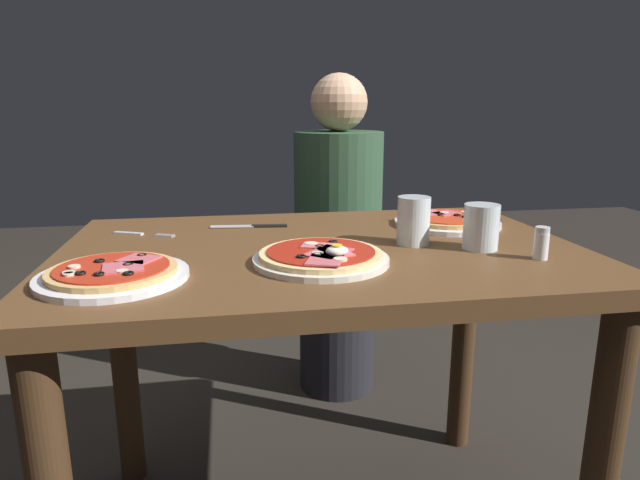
{
  "coord_description": "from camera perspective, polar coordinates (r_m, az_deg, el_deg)",
  "views": [
    {
      "loc": [
        -0.2,
        -1.16,
        1.07
      ],
      "look_at": [
        -0.01,
        -0.07,
        0.8
      ],
      "focal_mm": 30.65,
      "sensor_mm": 36.0,
      "label": 1
    }
  ],
  "objects": [
    {
      "name": "diner_person",
      "position": [
        2.03,
        1.87,
        -0.68
      ],
      "size": [
        0.32,
        0.32,
        1.18
      ],
      "rotation": [
        0.0,
        0.0,
        3.14
      ],
      "color": "black",
      "rests_on": "ground"
    },
    {
      "name": "water_glass_far",
      "position": [
        1.23,
        16.44,
        1.01
      ],
      "size": [
        0.08,
        0.08,
        0.1
      ],
      "color": "silver",
      "rests_on": "dining_table"
    },
    {
      "name": "pizza_foreground",
      "position": [
        1.08,
        0.15,
        -1.76
      ],
      "size": [
        0.27,
        0.27,
        0.05
      ],
      "color": "silver",
      "rests_on": "dining_table"
    },
    {
      "name": "dining_table",
      "position": [
        1.25,
        0.13,
        -6.43
      ],
      "size": [
        1.14,
        0.77,
        0.77
      ],
      "color": "brown",
      "rests_on": "ground"
    },
    {
      "name": "fork",
      "position": [
        1.38,
        -18.39,
        0.6
      ],
      "size": [
        0.15,
        0.08,
        0.0
      ],
      "color": "silver",
      "rests_on": "dining_table"
    },
    {
      "name": "salt_shaker",
      "position": [
        1.19,
        22.1,
        -0.32
      ],
      "size": [
        0.03,
        0.03,
        0.07
      ],
      "color": "white",
      "rests_on": "dining_table"
    },
    {
      "name": "pizza_across_right",
      "position": [
        1.05,
        -20.79,
        -3.3
      ],
      "size": [
        0.27,
        0.27,
        0.03
      ],
      "color": "white",
      "rests_on": "dining_table"
    },
    {
      "name": "knife",
      "position": [
        1.41,
        -6.86,
        1.46
      ],
      "size": [
        0.2,
        0.04,
        0.01
      ],
      "color": "silver",
      "rests_on": "dining_table"
    },
    {
      "name": "pizza_across_left",
      "position": [
        1.46,
        13.11,
        1.96
      ],
      "size": [
        0.27,
        0.27,
        0.03
      ],
      "color": "white",
      "rests_on": "dining_table"
    },
    {
      "name": "water_glass_near",
      "position": [
        1.24,
        9.72,
        1.66
      ],
      "size": [
        0.07,
        0.07,
        0.11
      ],
      "color": "silver",
      "rests_on": "dining_table"
    }
  ]
}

